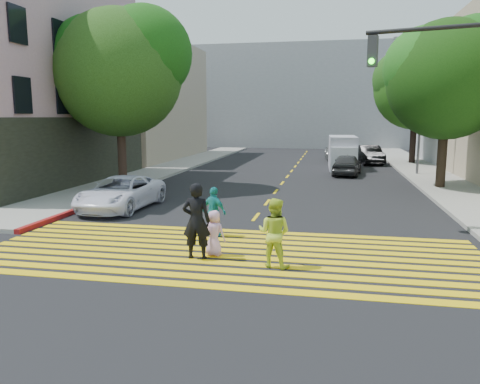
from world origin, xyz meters
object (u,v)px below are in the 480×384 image
(pedestrian_child, at_px, (214,233))
(tree_right_far, at_px, (417,83))
(tree_right_near, at_px, (449,73))
(pedestrian_extra, at_px, (214,212))
(tree_left, at_px, (120,66))
(white_van, at_px, (342,153))
(pedestrian_man, at_px, (196,221))
(traffic_signal, at_px, (477,94))
(pedestrian_woman, at_px, (274,233))
(dark_car_parked, at_px, (369,155))
(white_sedan, at_px, (121,193))
(dark_car_near, at_px, (347,164))
(silver_car, at_px, (337,152))

(pedestrian_child, bearing_deg, tree_right_far, -96.15)
(tree_right_near, distance_m, pedestrian_extra, 15.21)
(tree_left, bearing_deg, white_van, 45.97)
(pedestrian_man, bearing_deg, tree_right_far, -114.87)
(pedestrian_extra, xyz_separation_m, traffic_signal, (7.47, 1.03, 3.50))
(pedestrian_woman, height_order, dark_car_parked, pedestrian_woman)
(tree_right_far, height_order, white_sedan, tree_right_far)
(tree_right_near, relative_size, white_sedan, 1.81)
(pedestrian_woman, bearing_deg, dark_car_parked, -84.08)
(tree_left, height_order, dark_car_near, tree_left)
(dark_car_near, bearing_deg, pedestrian_woman, 90.47)
(tree_right_far, bearing_deg, pedestrian_man, -109.53)
(pedestrian_extra, height_order, white_van, white_van)
(tree_right_near, height_order, pedestrian_extra, tree_right_near)
(silver_car, height_order, dark_car_parked, dark_car_parked)
(tree_left, bearing_deg, tree_right_near, 9.49)
(dark_car_near, bearing_deg, pedestrian_child, 85.23)
(tree_right_near, relative_size, traffic_signal, 1.28)
(pedestrian_man, xyz_separation_m, white_van, (4.04, 22.42, 0.09))
(pedestrian_child, xyz_separation_m, white_van, (3.67, 22.08, 0.47))
(pedestrian_woman, relative_size, traffic_signal, 0.26)
(white_sedan, xyz_separation_m, dark_car_near, (9.08, 12.97, 0.02))
(dark_car_parked, distance_m, traffic_signal, 23.18)
(tree_right_far, relative_size, traffic_signal, 1.38)
(pedestrian_woman, bearing_deg, pedestrian_man, 7.19)
(tree_left, xyz_separation_m, tree_right_far, (16.51, 15.72, 0.01))
(tree_left, relative_size, pedestrian_man, 4.57)
(pedestrian_child, distance_m, white_van, 22.39)
(pedestrian_child, relative_size, white_sedan, 0.26)
(silver_car, xyz_separation_m, dark_car_parked, (2.41, -3.25, 0.03))
(pedestrian_child, xyz_separation_m, dark_car_near, (3.89, 18.38, 0.06))
(pedestrian_woman, xyz_separation_m, pedestrian_extra, (-2.16, 2.58, -0.08))
(dark_car_near, xyz_separation_m, traffic_signal, (3.07, -15.38, 3.59))
(tree_right_far, height_order, pedestrian_child, tree_right_far)
(tree_right_near, distance_m, white_sedan, 16.50)
(tree_left, bearing_deg, pedestrian_woman, -50.93)
(pedestrian_child, height_order, white_van, white_van)
(pedestrian_woman, xyz_separation_m, white_sedan, (-6.85, 6.02, -0.20))
(pedestrian_man, distance_m, traffic_signal, 8.70)
(tree_right_near, xyz_separation_m, pedestrian_child, (-8.42, -13.25, -5.10))
(silver_car, bearing_deg, pedestrian_extra, 78.33)
(dark_car_near, bearing_deg, tree_right_near, 138.61)
(dark_car_near, bearing_deg, tree_left, 41.68)
(pedestrian_extra, xyz_separation_m, dark_car_near, (4.40, 16.41, -0.09))
(white_sedan, bearing_deg, silver_car, 72.15)
(pedestrian_woman, bearing_deg, tree_right_near, -101.27)
(pedestrian_man, height_order, white_van, white_van)
(dark_car_near, xyz_separation_m, silver_car, (-0.53, 10.75, 0.03))
(pedestrian_woman, height_order, white_van, white_van)
(white_sedan, distance_m, traffic_signal, 12.91)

